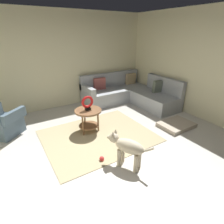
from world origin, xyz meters
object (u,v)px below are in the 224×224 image
(side_table, at_px, (88,115))
(dog, at_px, (127,147))
(armchair, at_px, (1,122))
(sectional_couch, at_px, (129,94))
(dog_toy_ball, at_px, (102,159))
(dog_bed_mat, at_px, (176,125))
(torus_sculpture, at_px, (87,103))

(side_table, height_order, dog, dog)
(armchair, bearing_deg, sectional_couch, 50.77)
(dog_toy_ball, bearing_deg, armchair, 126.48)
(dog_bed_mat, height_order, dog_toy_ball, dog_bed_mat)
(torus_sculpture, distance_m, dog_toy_ball, 1.30)
(sectional_couch, bearing_deg, dog, -127.72)
(side_table, xyz_separation_m, torus_sculpture, (-0.00, -0.00, 0.29))
(side_table, bearing_deg, dog_bed_mat, -25.72)
(armchair, relative_size, dog_bed_mat, 1.25)
(sectional_couch, relative_size, torus_sculpture, 6.90)
(sectional_couch, bearing_deg, dog_bed_mat, -90.36)
(sectional_couch, distance_m, side_table, 2.18)
(armchair, bearing_deg, dog_bed_mat, 21.94)
(torus_sculpture, height_order, dog, torus_sculpture)
(sectional_couch, relative_size, dog_bed_mat, 2.81)
(side_table, relative_size, dog_bed_mat, 0.75)
(armchair, distance_m, dog, 2.84)
(torus_sculpture, height_order, dog_bed_mat, torus_sculpture)
(sectional_couch, bearing_deg, torus_sculpture, -152.18)
(dog_bed_mat, relative_size, dog, 1.03)
(dog_bed_mat, distance_m, dog, 1.96)
(armchair, distance_m, dog_toy_ball, 2.41)
(dog_toy_ball, bearing_deg, dog, -47.26)
(side_table, relative_size, dog_toy_ball, 6.94)
(dog, xyz_separation_m, dog_toy_ball, (-0.31, 0.33, -0.33))
(sectional_couch, distance_m, armchair, 3.61)
(side_table, height_order, dog_bed_mat, side_table)
(dog_bed_mat, relative_size, dog_toy_ball, 9.26)
(armchair, bearing_deg, dog, -4.52)
(dog, bearing_deg, dog_bed_mat, -12.60)
(dog_bed_mat, height_order, dog, dog)
(side_table, distance_m, torus_sculpture, 0.29)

